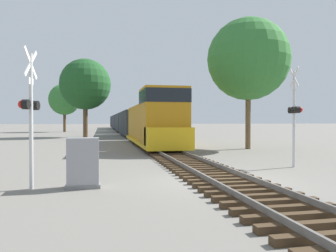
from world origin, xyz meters
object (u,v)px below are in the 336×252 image
object	(u,v)px
tree_far_right	(248,59)
tree_mid_background	(85,84)
crossing_signal_near	(30,109)
tree_deep_background	(64,100)
freight_train	(124,122)
crossing_signal_far	(295,112)
relay_cabinet	(83,163)

from	to	relation	value
tree_far_right	tree_mid_background	world-z (taller)	tree_mid_background
crossing_signal_near	tree_deep_background	world-z (taller)	tree_deep_background
freight_train	tree_far_right	size ratio (longest dim) A/B	8.58
crossing_signal_far	relay_cabinet	distance (m)	9.74
relay_cabinet	tree_mid_background	bearing A→B (deg)	92.49
tree_far_right	tree_mid_background	bearing A→B (deg)	121.99
crossing_signal_near	tree_deep_background	bearing A→B (deg)	-163.14
crossing_signal_near	tree_far_right	world-z (taller)	tree_far_right
crossing_signal_far	tree_far_right	xyz separation A→B (m)	(2.16, 9.36, 4.16)
tree_mid_background	crossing_signal_near	bearing A→B (deg)	-90.29
freight_train	tree_far_right	distance (m)	37.83
crossing_signal_far	tree_deep_background	xyz separation A→B (m)	(-15.31, 50.36, 3.53)
crossing_signal_near	tree_deep_background	distance (m)	53.36
relay_cabinet	tree_far_right	bearing A→B (deg)	46.98
freight_train	tree_far_right	bearing A→B (deg)	-79.75
relay_cabinet	tree_deep_background	distance (m)	53.76
crossing_signal_far	tree_deep_background	size ratio (longest dim) A/B	0.50
relay_cabinet	tree_mid_background	world-z (taller)	tree_mid_background
crossing_signal_near	tree_deep_background	size ratio (longest dim) A/B	0.48
crossing_signal_near	tree_far_right	size ratio (longest dim) A/B	0.45
relay_cabinet	tree_deep_background	bearing A→B (deg)	96.59
tree_far_right	tree_deep_background	distance (m)	44.57
tree_deep_background	freight_train	bearing A→B (deg)	-20.71
freight_train	tree_deep_background	world-z (taller)	tree_deep_background
freight_train	tree_mid_background	bearing A→B (deg)	-110.22
tree_far_right	tree_mid_background	size ratio (longest dim) A/B	0.97
crossing_signal_far	crossing_signal_near	bearing A→B (deg)	113.00
freight_train	crossing_signal_far	size ratio (longest dim) A/B	18.49
tree_deep_background	relay_cabinet	bearing A→B (deg)	-83.41
tree_far_right	tree_deep_background	xyz separation A→B (m)	(-17.47, 41.00, -0.62)
relay_cabinet	freight_train	bearing A→B (deg)	84.57
freight_train	tree_mid_background	size ratio (longest dim) A/B	8.35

